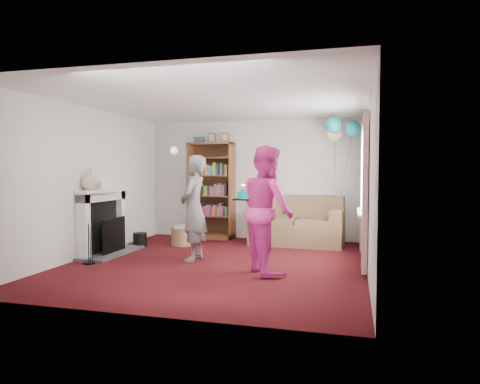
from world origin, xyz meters
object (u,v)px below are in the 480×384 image
(person_striped, at_px, (194,208))
(bookcase, at_px, (212,192))
(sofa, at_px, (298,226))
(birthday_cake, at_px, (248,195))
(person_magenta, at_px, (267,209))

(person_striped, bearing_deg, bookcase, -170.26)
(sofa, relative_size, person_striped, 1.05)
(bookcase, relative_size, sofa, 1.26)
(person_striped, relative_size, birthday_cake, 4.79)
(person_magenta, relative_size, birthday_cake, 5.11)
(sofa, bearing_deg, birthday_cake, -96.59)
(sofa, xyz_separation_m, person_magenta, (-0.12, -2.49, 0.55))
(bookcase, distance_m, birthday_cake, 3.06)
(sofa, height_order, birthday_cake, birthday_cake)
(bookcase, relative_size, person_striped, 1.32)
(sofa, distance_m, birthday_cake, 2.59)
(sofa, height_order, person_magenta, person_magenta)
(bookcase, height_order, sofa, bookcase)
(bookcase, relative_size, person_magenta, 1.24)
(sofa, distance_m, person_magenta, 2.55)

